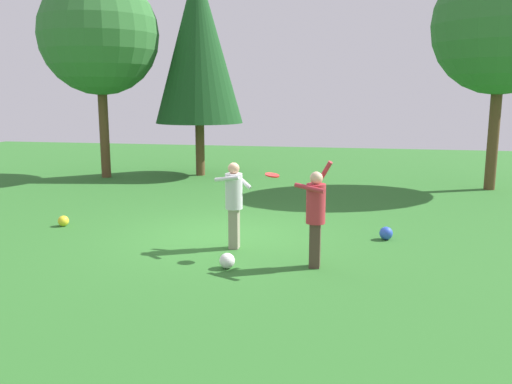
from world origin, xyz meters
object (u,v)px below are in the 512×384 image
object	(u,v)px
ball_blue	(386,233)
ball_yellow	(63,221)
tree_far_right	(502,25)
ball_white	(227,261)
tree_left	(198,44)
person_catcher	(234,198)
tree_far_left	(99,35)
person_thrower	(316,211)
frisbee	(272,175)

from	to	relation	value
ball_blue	ball_yellow	distance (m)	7.35
tree_far_right	ball_blue	bearing A→B (deg)	-117.34
ball_white	ball_yellow	size ratio (longest dim) A/B	1.11
ball_yellow	tree_left	xyz separation A→B (m)	(0.79, 8.26, 4.71)
person_catcher	tree_far_left	distance (m)	11.32
person_catcher	ball_white	world-z (taller)	person_catcher
person_thrower	tree_left	bearing A→B (deg)	-33.87
ball_white	person_thrower	bearing A→B (deg)	13.90
person_catcher	ball_yellow	world-z (taller)	person_catcher
frisbee	tree_left	world-z (taller)	tree_left
person_catcher	frisbee	distance (m)	1.06
tree_left	tree_far_right	world-z (taller)	tree_left
person_thrower	person_catcher	xyz separation A→B (m)	(-1.68, 0.87, -0.00)
person_catcher	tree_far_right	bearing A→B (deg)	76.76
tree_left	tree_far_right	size ratio (longest dim) A/B	1.07
ball_yellow	tree_far_right	distance (m)	13.93
person_catcher	ball_yellow	xyz separation A→B (m)	(-4.33, 0.96, -0.90)
person_catcher	ball_yellow	bearing A→B (deg)	-166.74
frisbee	ball_blue	bearing A→B (deg)	36.82
ball_blue	ball_white	size ratio (longest dim) A/B	1.01
tree_left	tree_far_left	bearing A→B (deg)	-160.50
person_catcher	tree_left	distance (m)	10.59
person_thrower	frisbee	bearing A→B (deg)	-0.00
ball_white	tree_far_left	xyz separation A→B (m)	(-7.01, 9.29, 4.95)
tree_left	person_catcher	bearing A→B (deg)	-68.95
ball_white	person_catcher	bearing A→B (deg)	97.77
tree_far_right	frisbee	bearing A→B (deg)	-124.00
ball_blue	tree_left	distance (m)	11.35
person_catcher	ball_blue	size ratio (longest dim) A/B	6.19
frisbee	tree_far_left	world-z (taller)	tree_far_left
frisbee	tree_far_left	size ratio (longest dim) A/B	0.05
ball_blue	tree_far_right	distance (m)	9.18
person_catcher	ball_white	distance (m)	1.54
frisbee	ball_white	size ratio (longest dim) A/B	1.32
ball_white	tree_left	world-z (taller)	tree_left
tree_far_right	ball_white	bearing A→B (deg)	-124.38
ball_blue	tree_far_right	xyz separation A→B (m)	(3.54, 6.85, 4.97)
person_catcher	frisbee	size ratio (longest dim) A/B	4.73
ball_blue	ball_yellow	bearing A→B (deg)	-177.88
frisbee	ball_white	distance (m)	1.78
ball_blue	tree_far_left	xyz separation A→B (m)	(-9.84, 6.82, 4.95)
tree_far_left	person_thrower	bearing A→B (deg)	-46.32
tree_left	tree_far_right	distance (m)	10.16
ball_blue	tree_left	world-z (taller)	tree_left
ball_white	tree_far_left	distance (m)	12.65
person_thrower	frisbee	world-z (taller)	person_thrower
frisbee	ball_yellow	size ratio (longest dim) A/B	1.46
ball_blue	tree_left	bearing A→B (deg)	129.38
ball_blue	tree_left	xyz separation A→B (m)	(-6.55, 7.98, 4.69)
tree_far_left	tree_left	bearing A→B (deg)	19.50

